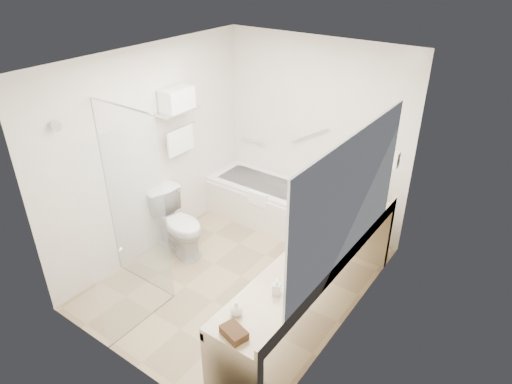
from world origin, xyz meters
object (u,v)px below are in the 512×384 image
Objects in this scene: vanity_counter at (315,272)px; toilet at (179,224)px; water_bottle_left at (368,201)px; bathtub at (266,201)px; amenity_basket at (234,333)px.

vanity_counter reaches higher than toilet.
vanity_counter is 3.41× the size of toilet.
water_bottle_left reaches higher than vanity_counter.
toilet is 4.66× the size of water_bottle_left.
water_bottle_left reaches higher than toilet.
vanity_counter is at bearing -91.40° from water_bottle_left.
vanity_counter is (1.52, -1.39, 0.36)m from bathtub.
vanity_counter is 13.19× the size of amenity_basket.
bathtub is at bearing -8.08° from toilet.
toilet reaches higher than bathtub.
vanity_counter is 1.15m from water_bottle_left.
water_bottle_left is at bearing -9.93° from bathtub.
vanity_counter is at bearing -82.18° from toilet.
bathtub is 3.10m from amenity_basket.
bathtub is at bearing 137.65° from vanity_counter.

